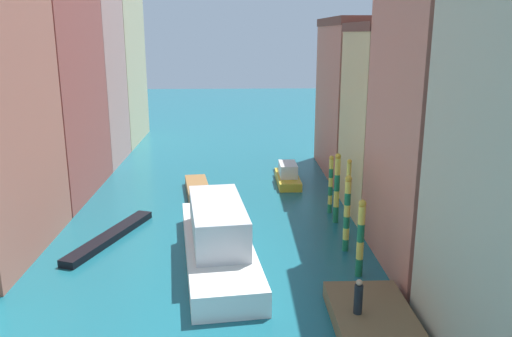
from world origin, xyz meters
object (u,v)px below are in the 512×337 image
mooring_pole_2 (348,199)px  motorboat_1 (198,189)px  vaporetto_white (218,238)px  gondola_black (110,237)px  mooring_pole_4 (331,184)px  person_on_dock (358,298)px  mooring_pole_3 (337,187)px  mooring_pole_1 (347,213)px  mooring_pole_0 (361,237)px  motorboat_0 (288,176)px  waterfront_dock (372,317)px

mooring_pole_2 → motorboat_1: size_ratio=0.87×
mooring_pole_2 → vaporetto_white: bearing=-160.3°
gondola_black → mooring_pole_4: bearing=17.3°
mooring_pole_2 → gondola_black: (-14.14, 0.33, -2.30)m
person_on_dock → mooring_pole_3: bearing=83.5°
mooring_pole_1 → mooring_pole_3: size_ratio=0.96×
mooring_pole_0 → gondola_black: (-13.78, 5.21, -1.88)m
person_on_dock → mooring_pole_1: size_ratio=0.34×
mooring_pole_3 → gondola_black: mooring_pole_3 is taller
mooring_pole_0 → gondola_black: size_ratio=0.50×
mooring_pole_1 → mooring_pole_4: size_ratio=1.10×
mooring_pole_4 → motorboat_0: 7.76m
mooring_pole_2 → mooring_pole_4: mooring_pole_2 is taller
motorboat_0 → motorboat_1: size_ratio=0.91×
mooring_pole_2 → mooring_pole_4: (-0.17, 4.67, -0.45)m
mooring_pole_2 → motorboat_0: bearing=101.2°
gondola_black → mooring_pole_3: bearing=10.0°
person_on_dock → mooring_pole_0: bearing=76.2°
mooring_pole_0 → person_on_dock: bearing=-103.8°
mooring_pole_4 → vaporetto_white: size_ratio=0.31×
waterfront_dock → mooring_pole_0: mooring_pole_0 is taller
mooring_pole_0 → motorboat_0: size_ratio=0.79×
mooring_pole_1 → vaporetto_white: 7.33m
mooring_pole_0 → motorboat_1: size_ratio=0.71×
motorboat_1 → waterfront_dock: bearing=-65.2°
mooring_pole_1 → mooring_pole_3: (0.28, 4.52, 0.10)m
mooring_pole_4 → vaporetto_white: (-7.40, -7.39, -0.78)m
person_on_dock → mooring_pole_2: bearing=81.0°
mooring_pole_4 → waterfront_dock: bearing=-92.8°
mooring_pole_2 → gondola_black: mooring_pole_2 is taller
vaporetto_white → mooring_pole_1: bearing=8.0°
mooring_pole_2 → mooring_pole_3: bearing=92.2°
mooring_pole_1 → mooring_pole_4: mooring_pole_1 is taller
waterfront_dock → motorboat_0: 21.47m
waterfront_dock → person_on_dock: size_ratio=3.35×
person_on_dock → mooring_pole_1: bearing=81.8°
mooring_pole_4 → motorboat_0: size_ratio=0.78×
vaporetto_white → motorboat_1: size_ratio=2.28×
vaporetto_white → gondola_black: bearing=155.1°
person_on_dock → motorboat_1: bearing=112.7°
waterfront_dock → mooring_pole_0: 4.90m
mooring_pole_1 → motorboat_1: (-9.20, 11.15, -1.90)m
gondola_black → motorboat_1: size_ratio=1.43×
mooring_pole_3 → vaporetto_white: mooring_pole_3 is taller
mooring_pole_0 → mooring_pole_2: bearing=85.9°
gondola_black → motorboat_1: bearing=63.5°
waterfront_dock → person_on_dock: 1.31m
mooring_pole_1 → gondola_black: mooring_pole_1 is taller
vaporetto_white → motorboat_0: 15.60m
person_on_dock → mooring_pole_3: size_ratio=0.33×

